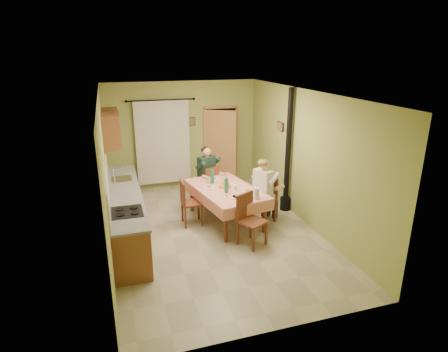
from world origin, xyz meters
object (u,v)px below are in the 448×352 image
object	(u,v)px
dining_table	(226,205)
stove_flue	(287,168)
chair_left	(191,211)
man_far	(207,169)
chair_near	(251,230)
chair_right	(264,209)
man_right	(264,183)
chair_far	(208,193)

from	to	relation	value
dining_table	stove_flue	world-z (taller)	stove_flue
chair_left	man_far	xyz separation A→B (m)	(0.61, 0.95, 0.59)
chair_near	chair_right	bearing A→B (deg)	-153.45
chair_near	man_right	world-z (taller)	man_right
man_right	stove_flue	size ratio (longest dim) A/B	0.50
chair_far	stove_flue	world-z (taller)	stove_flue
chair_right	stove_flue	bearing A→B (deg)	-83.79
chair_near	dining_table	bearing A→B (deg)	-110.50
chair_right	chair_near	bearing A→B (deg)	119.61
dining_table	chair_left	distance (m)	0.76
chair_near	chair_right	distance (m)	1.07
chair_far	man_right	size ratio (longest dim) A/B	0.70
chair_far	chair_near	xyz separation A→B (m)	(0.28, -2.15, 0.00)
dining_table	chair_near	world-z (taller)	chair_near
chair_right	man_right	xyz separation A→B (m)	(-0.01, -0.01, 0.59)
chair_far	chair_near	world-z (taller)	chair_near
dining_table	chair_left	bearing A→B (deg)	163.07
man_right	chair_near	bearing A→B (deg)	120.00
chair_near	chair_left	distance (m)	1.51
chair_near	stove_flue	bearing A→B (deg)	-163.87
chair_right	man_far	world-z (taller)	man_far
dining_table	stove_flue	bearing A→B (deg)	-3.50
man_far	man_right	xyz separation A→B (m)	(0.89, -1.30, 0.00)
man_right	stove_flue	xyz separation A→B (m)	(0.75, 0.45, 0.15)
chair_far	chair_near	distance (m)	2.17
chair_right	man_right	world-z (taller)	man_right
chair_left	stove_flue	size ratio (longest dim) A/B	0.35
dining_table	chair_left	world-z (taller)	chair_left
chair_near	stove_flue	world-z (taller)	stove_flue
chair_far	stove_flue	bearing A→B (deg)	-51.80
chair_near	stove_flue	distance (m)	2.03
chair_far	dining_table	bearing A→B (deg)	-107.63
chair_left	man_far	bearing A→B (deg)	148.03
chair_near	man_right	size ratio (longest dim) A/B	0.72
chair_right	man_far	distance (m)	1.68
dining_table	stove_flue	xyz separation A→B (m)	(1.51, 0.19, 0.65)
chair_left	man_far	distance (m)	1.28
chair_far	man_far	xyz separation A→B (m)	(-0.01, 0.01, 0.59)
chair_near	man_far	bearing A→B (deg)	-110.60
dining_table	man_right	xyz separation A→B (m)	(0.76, -0.27, 0.50)
chair_right	man_far	size ratio (longest dim) A/B	0.71
chair_far	chair_right	size ratio (longest dim) A/B	0.97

